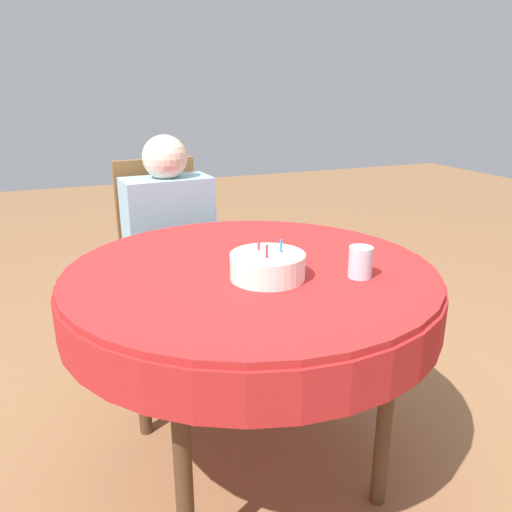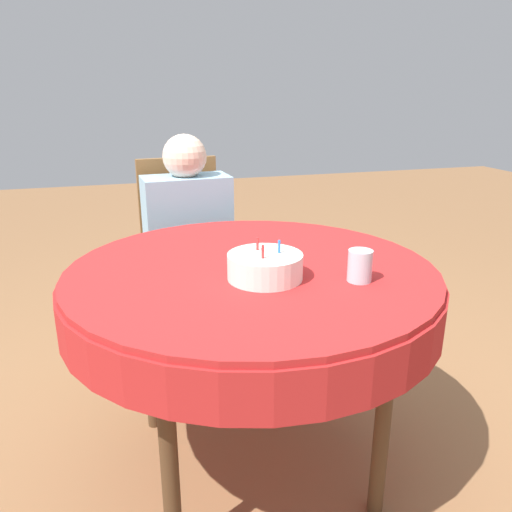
% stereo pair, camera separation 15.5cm
% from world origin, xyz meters
% --- Properties ---
extents(ground_plane, '(12.00, 12.00, 0.00)m').
position_xyz_m(ground_plane, '(0.00, 0.00, 0.00)').
color(ground_plane, '#8C603D').
extents(dining_table, '(1.20, 1.20, 0.77)m').
position_xyz_m(dining_table, '(0.00, 0.00, 0.68)').
color(dining_table, '#B22323').
rests_on(dining_table, ground_plane).
extents(chair, '(0.47, 0.47, 0.99)m').
position_xyz_m(chair, '(-0.08, 0.92, 0.52)').
color(chair, brown).
rests_on(chair, ground_plane).
extents(person, '(0.41, 0.32, 1.12)m').
position_xyz_m(person, '(-0.08, 0.81, 0.68)').
color(person, beige).
rests_on(person, ground_plane).
extents(birthday_cake, '(0.23, 0.23, 0.12)m').
position_xyz_m(birthday_cake, '(0.01, -0.11, 0.81)').
color(birthday_cake, white).
rests_on(birthday_cake, dining_table).
extents(drinking_glass, '(0.07, 0.07, 0.09)m').
position_xyz_m(drinking_glass, '(0.27, -0.21, 0.82)').
color(drinking_glass, silver).
rests_on(drinking_glass, dining_table).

